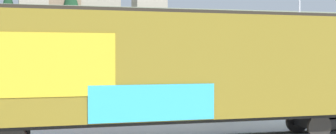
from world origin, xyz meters
The scene contains 5 objects.
freight_car centered at (-1.23, 0.00, 2.56)m, with size 17.69×3.34×4.52m.
flagpole centered at (9.89, 10.88, 5.63)m, with size 0.38×1.29×9.28m.
hillside centered at (-0.02, 67.05, 5.24)m, with size 124.89×31.30×15.30m.
parked_car_red centered at (-3.96, 6.29, 0.76)m, with size 4.16×1.90×1.50m.
parked_car_tan centered at (1.97, 5.90, 0.81)m, with size 4.45×2.32×1.57m.
Camera 1 is at (-4.84, -14.25, 2.97)m, focal length 46.77 mm.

